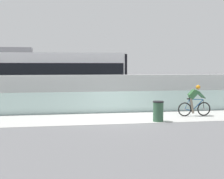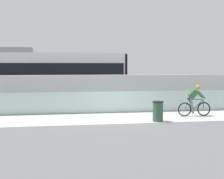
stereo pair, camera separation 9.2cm
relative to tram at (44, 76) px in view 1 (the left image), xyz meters
name	(u,v)px [view 1 (the left image)]	position (x,y,z in m)	size (l,w,h in m)	color
ground_plane	(121,118)	(4.01, -6.85, -1.89)	(200.00, 200.00, 0.00)	slate
bike_path_deck	(121,118)	(4.01, -6.85, -1.89)	(32.00, 3.20, 0.01)	beige
glass_parapet	(114,102)	(4.01, -5.00, -1.30)	(32.00, 0.05, 1.18)	silver
concrete_barrier_wall	(109,92)	(4.01, -3.20, -0.87)	(32.00, 0.36, 2.04)	silver
tram_rail_near	(103,103)	(4.01, -0.72, -1.89)	(32.00, 0.08, 0.01)	#595654
tram_rail_far	(101,101)	(4.01, 0.72, -1.89)	(32.00, 0.08, 0.01)	#595654
tram	(44,76)	(0.00, 0.00, 0.00)	(11.06, 2.54, 3.81)	silver
cyclist_on_bike	(194,101)	(7.87, -6.85, -1.09)	(1.77, 0.58, 1.61)	black
trash_bin	(158,111)	(5.53, -8.10, -1.41)	(0.51, 0.51, 0.96)	#33593F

